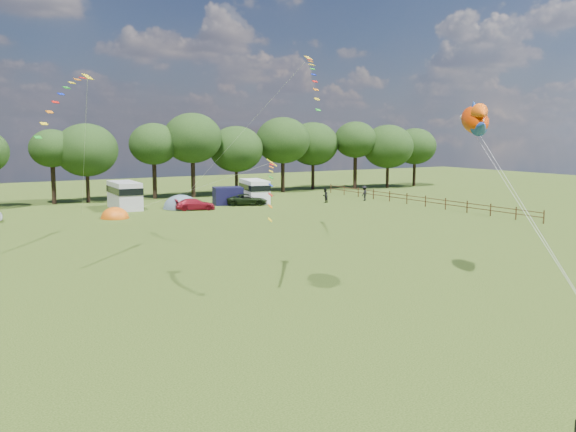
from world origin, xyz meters
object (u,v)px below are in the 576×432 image
car_c (195,204)px  fish_kite (476,120)px  campervan_d (254,190)px  car_d (247,199)px  walker_b (364,193)px  campervan_c (125,194)px  walker_a (325,196)px  tent_orange (115,218)px  tent_greyblue (181,208)px

car_c → fish_kite: bearing=-164.0°
campervan_d → car_d: bearing=145.6°
fish_kite → walker_b: size_ratio=2.13×
campervan_c → walker_a: 22.04m
campervan_d → tent_orange: campervan_d is taller
car_c → tent_greyblue: bearing=35.5°
car_c → walker_b: walker_b is taller
tent_greyblue → walker_b: 21.53m
car_c → campervan_c: 7.58m
fish_kite → walker_a: fish_kite is taller
fish_kite → tent_orange: bearing=48.7°
fish_kite → campervan_d: bearing=22.7°
walker_b → walker_a: bearing=-36.5°
tent_orange → car_c: bearing=13.2°
campervan_c → tent_orange: campervan_c is taller
campervan_d → campervan_c: bearing=95.2°
tent_orange → walker_b: (29.32, 0.30, 0.86)m
campervan_c → tent_greyblue: bearing=-113.8°
tent_orange → walker_a: size_ratio=1.77×
car_c → walker_a: walker_a is taller
car_c → fish_kite: fish_kite is taller
car_d → fish_kite: (-6.24, -38.56, 8.03)m
car_d → tent_orange: bearing=123.9°
car_d → tent_greyblue: 7.40m
tent_orange → car_d: bearing=11.9°
walker_b → campervan_d: bearing=-51.8°
tent_orange → campervan_d: bearing=16.2°
fish_kite → walker_b: 41.63m
tent_orange → walker_b: 29.33m
tent_orange → walker_a: (24.17, 0.87, 0.80)m
car_d → tent_greyblue: (-7.32, 0.83, -0.60)m
campervan_c → campervan_d: campervan_c is taller
campervan_c → tent_greyblue: size_ratio=1.41×
tent_orange → walker_b: walker_b is taller
car_d → walker_b: 14.17m
car_c → walker_a: 15.36m
tent_orange → walker_a: walker_a is taller
campervan_d → walker_b: bearing=-99.8°
walker_a → walker_b: size_ratio=0.93×
car_d → fish_kite: 39.88m
campervan_c → campervan_d: (14.41, -1.65, -0.13)m
campervan_c → fish_kite: 43.07m
campervan_c → walker_b: bearing=-100.7°
car_c → car_d: car_d is taller
walker_b → fish_kite: bearing=30.4°
campervan_d → walker_a: bearing=-109.6°
car_d → walker_b: bearing=-80.0°
walker_a → walker_b: (5.14, -0.57, 0.06)m
campervan_d → tent_orange: 18.11m
fish_kite → walker_b: bearing=4.7°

